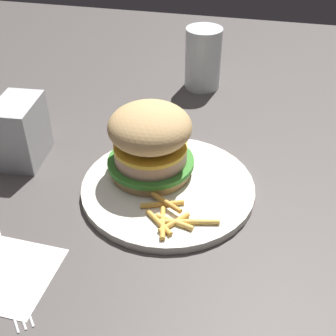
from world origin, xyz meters
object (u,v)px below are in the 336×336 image
object	(u,v)px
sandwich	(150,141)
napkin_dispenser	(21,131)
drink_glass	(203,60)
fork	(8,273)
plate	(168,187)
fries_pile	(170,217)
napkin	(8,274)

from	to	relation	value
sandwich	napkin_dispenser	bearing A→B (deg)	88.51
drink_glass	fork	bearing A→B (deg)	165.05
sandwich	fork	bearing A→B (deg)	151.66
plate	sandwich	bearing A→B (deg)	52.23
plate	fries_pile	world-z (taller)	fries_pile
plate	napkin_dispenser	distance (m)	0.25
drink_glass	sandwich	bearing A→B (deg)	175.49
fork	napkin	bearing A→B (deg)	41.02
fries_pile	drink_glass	size ratio (longest dim) A/B	0.92
fries_pile	drink_glass	distance (m)	0.42
napkin	napkin_dispenser	bearing A→B (deg)	21.32
fries_pile	fork	size ratio (longest dim) A/B	0.80
sandwich	fries_pile	distance (m)	0.12
fries_pile	napkin	size ratio (longest dim) A/B	1.02
napkin	fork	bearing A→B (deg)	-138.98
sandwich	fork	size ratio (longest dim) A/B	0.92
sandwich	drink_glass	world-z (taller)	same
fries_pile	napkin	distance (m)	0.21
fries_pile	fork	xyz separation A→B (m)	(-0.13, 0.17, -0.01)
plate	drink_glass	xyz separation A→B (m)	(0.35, 0.01, 0.05)
plate	napkin	world-z (taller)	plate
napkin	drink_glass	bearing A→B (deg)	-15.09
napkin	fork	xyz separation A→B (m)	(-0.00, -0.00, 0.00)
fries_pile	fork	bearing A→B (deg)	126.43
fries_pile	fork	world-z (taller)	fries_pile
napkin	napkin_dispenser	size ratio (longest dim) A/B	1.07
napkin_dispenser	plate	bearing A→B (deg)	78.25
drink_glass	fries_pile	bearing A→B (deg)	-176.52
fork	drink_glass	distance (m)	0.57
sandwich	drink_glass	size ratio (longest dim) A/B	1.06
fries_pile	napkin_dispenser	size ratio (longest dim) A/B	1.10
fork	napkin_dispenser	xyz separation A→B (m)	(0.23, 0.09, 0.05)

